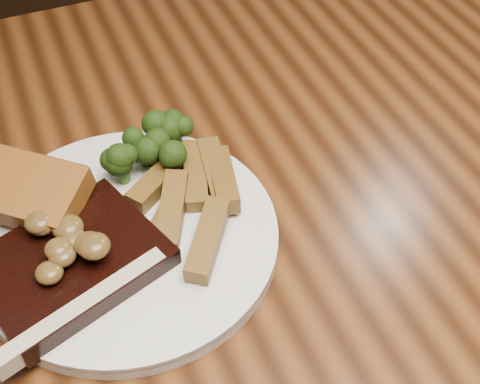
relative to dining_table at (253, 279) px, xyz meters
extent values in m
cube|color=#532B10|center=(0.00, 0.00, 0.07)|extent=(1.60, 0.90, 0.04)
cube|color=black|center=(-0.17, 0.79, -0.23)|extent=(0.52, 0.52, 0.04)
cylinder|color=black|center=(0.04, 0.90, -0.46)|extent=(0.04, 0.04, 0.40)
cylinder|color=black|center=(-0.06, 0.58, -0.46)|extent=(0.04, 0.04, 0.40)
cylinder|color=silver|center=(-0.12, 0.02, 0.10)|extent=(0.28, 0.28, 0.01)
cube|color=black|center=(-0.17, 0.00, 0.12)|extent=(0.18, 0.16, 0.02)
cube|color=#B8AE8F|center=(-0.17, -0.06, 0.11)|extent=(0.15, 0.07, 0.02)
cube|color=#93521A|center=(-0.20, 0.08, 0.12)|extent=(0.13, 0.13, 0.03)
camera|label=1|loc=(-0.17, -0.38, 0.57)|focal=50.00mm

